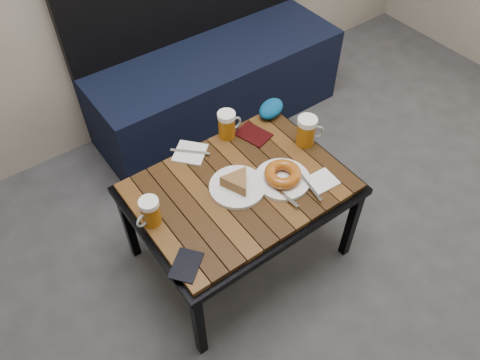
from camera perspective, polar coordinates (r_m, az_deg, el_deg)
bench at (r=2.67m, az=-3.16°, el=12.26°), size 1.40×0.50×0.95m
cafe_table at (r=1.85m, az=-0.00°, el=-1.49°), size 0.84×0.62×0.47m
beer_mug_left at (r=1.69m, az=-10.91°, el=-3.83°), size 0.11×0.08×0.11m
beer_mug_centre at (r=1.97m, az=-1.58°, el=6.78°), size 0.11×0.08×0.12m
beer_mug_right at (r=1.95m, az=8.14°, el=5.94°), size 0.12×0.10×0.13m
plate_pie at (r=1.79m, az=-0.34°, el=-0.48°), size 0.22×0.22×0.06m
plate_bagel at (r=1.82m, az=5.23°, el=0.44°), size 0.22×0.29×0.06m
napkin_left at (r=1.94m, az=-6.10°, el=3.33°), size 0.17×0.17×0.01m
napkin_right at (r=1.85m, az=9.89°, el=-0.16°), size 0.12×0.11×0.01m
passport_navy at (r=1.61m, az=-6.59°, el=-10.28°), size 0.15×0.15×0.01m
passport_burgundy at (r=2.01m, az=1.65°, el=5.57°), size 0.14×0.16×0.01m
knit_pouch at (r=2.10m, az=3.81°, el=8.67°), size 0.17×0.14×0.06m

